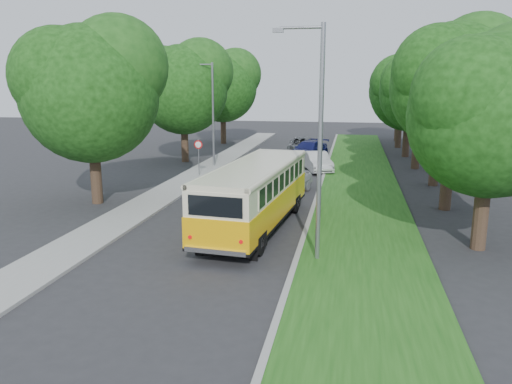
% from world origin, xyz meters
% --- Properties ---
extents(ground, '(120.00, 120.00, 0.00)m').
position_xyz_m(ground, '(0.00, 0.00, 0.00)').
color(ground, '#2A2A2D').
rests_on(ground, ground).
extents(curb, '(0.20, 70.00, 0.15)m').
position_xyz_m(curb, '(3.60, 5.00, 0.07)').
color(curb, gray).
rests_on(curb, ground).
extents(grass_verge, '(4.50, 70.00, 0.13)m').
position_xyz_m(grass_verge, '(5.95, 5.00, 0.07)').
color(grass_verge, '#1D5015').
rests_on(grass_verge, ground).
extents(sidewalk, '(2.20, 70.00, 0.12)m').
position_xyz_m(sidewalk, '(-4.80, 5.00, 0.06)').
color(sidewalk, gray).
rests_on(sidewalk, ground).
extents(treeline, '(24.27, 41.91, 9.46)m').
position_xyz_m(treeline, '(3.15, 17.99, 5.93)').
color(treeline, '#332319').
rests_on(treeline, ground).
extents(lamppost_near, '(1.71, 0.16, 8.00)m').
position_xyz_m(lamppost_near, '(4.21, -2.50, 4.37)').
color(lamppost_near, gray).
rests_on(lamppost_near, ground).
extents(lamppost_far, '(1.71, 0.16, 7.50)m').
position_xyz_m(lamppost_far, '(-4.70, 16.00, 4.12)').
color(lamppost_far, gray).
rests_on(lamppost_far, ground).
extents(warning_sign, '(0.56, 0.10, 2.50)m').
position_xyz_m(warning_sign, '(-4.50, 11.98, 1.71)').
color(warning_sign, gray).
rests_on(warning_sign, ground).
extents(vintage_bus, '(3.38, 9.84, 2.87)m').
position_xyz_m(vintage_bus, '(1.44, 0.95, 1.43)').
color(vintage_bus, '#FFB408').
rests_on(vintage_bus, ground).
extents(car_silver, '(2.76, 4.55, 1.45)m').
position_xyz_m(car_silver, '(1.91, 8.08, 0.72)').
color(car_silver, silver).
rests_on(car_silver, ground).
extents(car_white, '(2.64, 4.37, 1.36)m').
position_xyz_m(car_white, '(3.00, 15.63, 0.68)').
color(car_white, silver).
rests_on(car_white, ground).
extents(car_blue, '(3.43, 5.36, 1.44)m').
position_xyz_m(car_blue, '(1.90, 21.25, 0.72)').
color(car_blue, navy).
rests_on(car_blue, ground).
extents(car_grey, '(2.81, 5.47, 1.48)m').
position_xyz_m(car_grey, '(1.19, 23.60, 0.74)').
color(car_grey, '#52565A').
rests_on(car_grey, ground).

